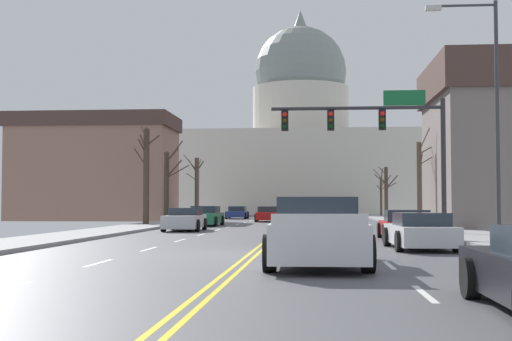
{
  "coord_description": "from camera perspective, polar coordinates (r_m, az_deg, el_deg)",
  "views": [
    {
      "loc": [
        1.73,
        -19.97,
        1.46
      ],
      "look_at": [
        -2.07,
        26.07,
        3.63
      ],
      "focal_mm": 48.93,
      "sensor_mm": 36.0,
      "label": 1
    }
  ],
  "objects": [
    {
      "name": "bare_tree_05",
      "position": [
        49.15,
        -7.29,
        -1.15
      ],
      "size": [
        1.8,
        2.39,
        5.74
      ],
      "color": "#423328",
      "rests_on": "ground"
    },
    {
      "name": "bare_tree_00",
      "position": [
        69.59,
        10.6,
        -1.63
      ],
      "size": [
        2.39,
        1.4,
        4.95
      ],
      "color": "#423328",
      "rests_on": "ground"
    },
    {
      "name": "bare_tree_01",
      "position": [
        44.69,
        -8.97,
        -0.29
      ],
      "size": [
        1.75,
        2.11,
        6.36
      ],
      "color": "#423328",
      "rests_on": "ground"
    },
    {
      "name": "sedan_oncoming_01",
      "position": [
        45.47,
        -4.17,
        -3.76
      ],
      "size": [
        2.09,
        4.69,
        1.28
      ],
      "color": "#1E7247",
      "rests_on": "ground"
    },
    {
      "name": "capitol_building",
      "position": [
        95.81,
        3.67,
        1.97
      ],
      "size": [
        34.32,
        18.34,
        28.21
      ],
      "color": "beige",
      "rests_on": "ground"
    },
    {
      "name": "pickup_truck_near_02",
      "position": [
        16.61,
        5.03,
        -5.18
      ],
      "size": [
        2.38,
        5.63,
        1.61
      ],
      "color": "silver",
      "rests_on": "ground"
    },
    {
      "name": "ground",
      "position": [
        20.09,
        -0.23,
        -6.79
      ],
      "size": [
        20.0,
        180.0,
        0.2
      ],
      "color": "#4D4D53"
    },
    {
      "name": "flank_building_00",
      "position": [
        61.34,
        -13.03,
        0.25
      ],
      "size": [
        13.73,
        7.48,
        9.0
      ],
      "color": "#8C6656",
      "rests_on": "ground"
    },
    {
      "name": "sedan_oncoming_02",
      "position": [
        55.44,
        0.98,
        -3.61
      ],
      "size": [
        2.13,
        4.33,
        1.21
      ],
      "color": "#B71414",
      "rests_on": "ground"
    },
    {
      "name": "signal_gantry",
      "position": [
        32.34,
        10.04,
        3.28
      ],
      "size": [
        7.91,
        0.41,
        6.48
      ],
      "color": "#28282D",
      "rests_on": "ground"
    },
    {
      "name": "sedan_near_00",
      "position": [
        28.75,
        12.15,
        -4.44
      ],
      "size": [
        2.14,
        4.24,
        1.19
      ],
      "color": "#B71414",
      "rests_on": "ground"
    },
    {
      "name": "sedan_near_01",
      "position": [
        22.82,
        13.26,
        -4.89
      ],
      "size": [
        2.02,
        4.53,
        1.16
      ],
      "color": "silver",
      "rests_on": "ground"
    },
    {
      "name": "bare_tree_03",
      "position": [
        59.8,
        -4.87,
        -1.33
      ],
      "size": [
        1.97,
        2.09,
        5.53
      ],
      "color": "brown",
      "rests_on": "ground"
    },
    {
      "name": "sedan_oncoming_03",
      "position": [
        65.8,
        -1.54,
        -3.48
      ],
      "size": [
        1.99,
        4.47,
        1.18
      ],
      "color": "navy",
      "rests_on": "ground"
    },
    {
      "name": "street_lamp_right",
      "position": [
        26.05,
        18.42,
        5.63
      ],
      "size": [
        2.53,
        0.24,
        8.51
      ],
      "color": "#333338",
      "rests_on": "ground"
    },
    {
      "name": "bare_tree_04",
      "position": [
        42.09,
        13.23,
        -0.89
      ],
      "size": [
        1.58,
        2.23,
        5.65
      ],
      "color": "brown",
      "rests_on": "ground"
    },
    {
      "name": "bare_tree_02",
      "position": [
        75.11,
        10.21,
        -1.88
      ],
      "size": [
        1.35,
        2.26,
        5.07
      ],
      "color": "#4C3D2D",
      "rests_on": "ground"
    },
    {
      "name": "sedan_oncoming_00",
      "position": [
        37.31,
        -5.83,
        -4.02
      ],
      "size": [
        2.04,
        4.49,
        1.21
      ],
      "color": "silver",
      "rests_on": "ground"
    }
  ]
}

